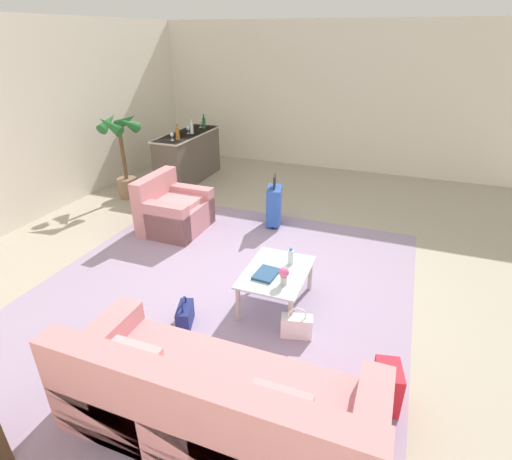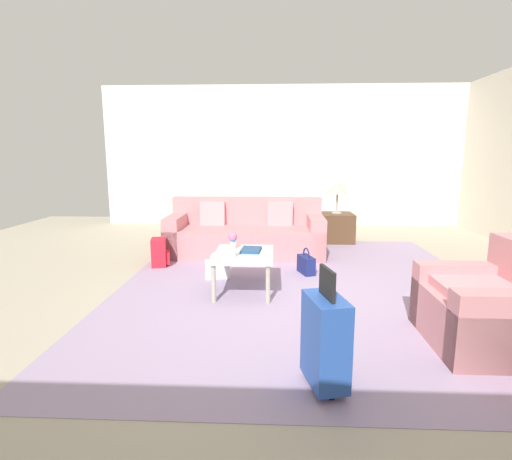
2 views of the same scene
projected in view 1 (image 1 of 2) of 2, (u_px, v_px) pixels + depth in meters
The scene contains 21 objects.
ground_plane at pixel (249, 277), 5.14m from camera, with size 12.00×12.00×0.00m, color #A89E89.
wall_right at pixel (334, 98), 8.69m from camera, with size 0.12×8.00×3.10m, color silver.
area_rug at pixel (214, 300), 4.70m from camera, with size 5.20×4.40×0.01m, color #9984A3.
couch at pixel (213, 410), 2.98m from camera, with size 0.95×2.45×0.89m.
armchair at pixel (172, 211), 6.30m from camera, with size 1.00×0.88×0.87m.
coffee_table at pixel (276, 275), 4.48m from camera, with size 0.94×0.69×0.45m.
water_bottle at pixel (291, 257), 4.55m from camera, with size 0.06×0.06×0.20m.
coffee_table_book at pixel (266, 274), 4.37m from camera, with size 0.31×0.22×0.03m, color navy.
flower_vase at pixel (284, 274), 4.17m from camera, with size 0.11×0.11×0.21m.
bar_console at pixel (188, 156), 8.34m from camera, with size 1.81×0.63×0.99m.
wine_glass_leftmost at pixel (172, 135), 7.55m from camera, with size 0.08×0.08×0.15m.
wine_glass_left_of_centre at pixel (188, 128), 8.07m from camera, with size 0.08×0.08×0.15m.
wine_glass_right_of_centre at pixel (200, 122), 8.60m from camera, with size 0.08×0.08×0.15m.
wine_bottle_amber at pixel (178, 134), 7.59m from camera, with size 0.07×0.07×0.30m.
wine_bottle_clear at pixel (192, 128), 8.05m from camera, with size 0.07×0.07×0.30m.
wine_bottle_green at pixel (204, 123), 8.50m from camera, with size 0.07×0.07×0.30m.
suitcase_blue at pixel (274, 205), 6.39m from camera, with size 0.44×0.31×0.85m.
handbag_navy at pixel (185, 315), 4.25m from camera, with size 0.35×0.24×0.36m.
handbag_white at pixel (297, 326), 4.10m from camera, with size 0.21×0.34×0.36m.
backpack_red at pixel (385, 387), 3.31m from camera, with size 0.34×0.30×0.40m.
potted_palm at pixel (122, 151), 7.27m from camera, with size 0.64×0.64×1.59m.
Camera 1 is at (-4.02, -1.64, 2.83)m, focal length 28.00 mm.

